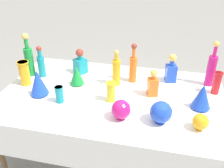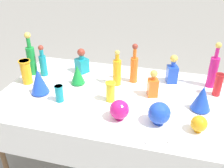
% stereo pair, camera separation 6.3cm
% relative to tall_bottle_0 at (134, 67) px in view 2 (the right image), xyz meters
% --- Properties ---
extents(ground_plane, '(40.00, 40.00, 0.00)m').
position_rel_tall_bottle_0_xyz_m(ground_plane, '(-0.14, -0.27, -0.91)').
color(ground_plane, gray).
extents(display_table, '(1.93, 1.19, 0.76)m').
position_rel_tall_bottle_0_xyz_m(display_table, '(-0.14, -0.31, -0.20)').
color(display_table, white).
rests_on(display_table, ground).
extents(tall_bottle_0, '(0.07, 0.07, 0.38)m').
position_rel_tall_bottle_0_xyz_m(tall_bottle_0, '(0.00, 0.00, 0.00)').
color(tall_bottle_0, orange).
rests_on(tall_bottle_0, display_table).
extents(tall_bottle_1, '(0.08, 0.08, 0.43)m').
position_rel_tall_bottle_0_xyz_m(tall_bottle_1, '(-1.00, -0.09, 0.02)').
color(tall_bottle_1, '#198C38').
rests_on(tall_bottle_1, display_table).
extents(tall_bottle_2, '(0.07, 0.07, 0.31)m').
position_rel_tall_bottle_0_xyz_m(tall_bottle_2, '(-0.88, -0.09, -0.02)').
color(tall_bottle_2, teal).
rests_on(tall_bottle_2, display_table).
extents(tall_bottle_3, '(0.08, 0.08, 0.42)m').
position_rel_tall_bottle_0_xyz_m(tall_bottle_3, '(0.70, 0.09, 0.01)').
color(tall_bottle_3, '#C61972').
rests_on(tall_bottle_3, display_table).
extents(tall_bottle_4, '(0.08, 0.08, 0.34)m').
position_rel_tall_bottle_0_xyz_m(tall_bottle_4, '(-0.14, -0.09, -0.01)').
color(tall_bottle_4, orange).
rests_on(tall_bottle_4, display_table).
extents(square_decanter_0, '(0.12, 0.12, 0.27)m').
position_rel_tall_bottle_0_xyz_m(square_decanter_0, '(0.35, 0.08, -0.04)').
color(square_decanter_0, blue).
rests_on(square_decanter_0, display_table).
extents(square_decanter_1, '(0.10, 0.10, 0.24)m').
position_rel_tall_bottle_0_xyz_m(square_decanter_1, '(0.20, -0.21, -0.05)').
color(square_decanter_1, orange).
rests_on(square_decanter_1, display_table).
extents(square_decanter_2, '(0.15, 0.15, 0.25)m').
position_rel_tall_bottle_0_xyz_m(square_decanter_2, '(-0.54, 0.06, -0.05)').
color(square_decanter_2, teal).
rests_on(square_decanter_2, display_table).
extents(slender_vase_0, '(0.08, 0.08, 0.20)m').
position_rel_tall_bottle_0_xyz_m(slender_vase_0, '(0.73, -0.06, -0.05)').
color(slender_vase_0, red).
rests_on(slender_vase_0, display_table).
extents(slender_vase_1, '(0.07, 0.07, 0.14)m').
position_rel_tall_bottle_0_xyz_m(slender_vase_1, '(-0.53, -0.49, -0.08)').
color(slender_vase_1, teal).
rests_on(slender_vase_1, display_table).
extents(slender_vase_2, '(0.11, 0.11, 0.23)m').
position_rel_tall_bottle_0_xyz_m(slender_vase_2, '(-0.96, -0.28, -0.03)').
color(slender_vase_2, orange).
rests_on(slender_vase_2, display_table).
extents(slender_vase_3, '(0.08, 0.08, 0.17)m').
position_rel_tall_bottle_0_xyz_m(slender_vase_3, '(-0.12, -0.38, -0.06)').
color(slender_vase_3, yellow).
rests_on(slender_vase_3, display_table).
extents(fluted_vase_0, '(0.16, 0.16, 0.21)m').
position_rel_tall_bottle_0_xyz_m(fluted_vase_0, '(0.59, -0.32, -0.04)').
color(fluted_vase_0, blue).
rests_on(fluted_vase_0, display_table).
extents(fluted_vase_1, '(0.16, 0.16, 0.23)m').
position_rel_tall_bottle_0_xyz_m(fluted_vase_1, '(-0.75, -0.42, -0.03)').
color(fluted_vase_1, blue).
rests_on(fluted_vase_1, display_table).
extents(fluted_vase_2, '(0.13, 0.13, 0.18)m').
position_rel_tall_bottle_0_xyz_m(fluted_vase_2, '(-0.49, -0.17, -0.06)').
color(fluted_vase_2, '#198C38').
rests_on(fluted_vase_2, display_table).
extents(round_bowl_0, '(0.11, 0.11, 0.12)m').
position_rel_tall_bottle_0_xyz_m(round_bowl_0, '(0.57, -0.60, -0.09)').
color(round_bowl_0, orange).
rests_on(round_bowl_0, display_table).
extents(round_bowl_1, '(0.16, 0.16, 0.17)m').
position_rel_tall_bottle_0_xyz_m(round_bowl_1, '(0.29, -0.58, -0.07)').
color(round_bowl_1, blue).
rests_on(round_bowl_1, display_table).
extents(round_bowl_2, '(0.15, 0.15, 0.15)m').
position_rel_tall_bottle_0_xyz_m(round_bowl_2, '(0.00, -0.60, -0.07)').
color(round_bowl_2, '#C61972').
rests_on(round_bowl_2, display_table).
extents(price_tag_left, '(0.05, 0.02, 0.04)m').
position_rel_tall_bottle_0_xyz_m(price_tag_left, '(-0.26, -0.80, -0.13)').
color(price_tag_left, white).
rests_on(price_tag_left, display_table).
extents(price_tag_center, '(0.05, 0.02, 0.04)m').
position_rel_tall_bottle_0_xyz_m(price_tag_center, '(0.40, -0.77, -0.13)').
color(price_tag_center, white).
rests_on(price_tag_center, display_table).
extents(price_tag_right, '(0.05, 0.02, 0.05)m').
position_rel_tall_bottle_0_xyz_m(price_tag_right, '(0.26, -0.82, -0.13)').
color(price_tag_right, white).
rests_on(price_tag_right, display_table).
extents(cardboard_box_behind_left, '(0.48, 0.36, 0.38)m').
position_rel_tall_bottle_0_xyz_m(cardboard_box_behind_left, '(-0.32, 0.90, -0.76)').
color(cardboard_box_behind_left, tan).
rests_on(cardboard_box_behind_left, ground).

